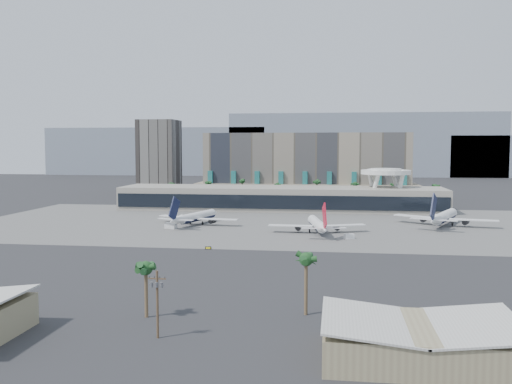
# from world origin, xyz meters

# --- Properties ---
(ground) EXTENTS (900.00, 900.00, 0.00)m
(ground) POSITION_xyz_m (0.00, 0.00, 0.00)
(ground) COLOR #232326
(ground) RESTS_ON ground
(apron_pad) EXTENTS (260.00, 130.00, 0.06)m
(apron_pad) POSITION_xyz_m (0.00, 55.00, 0.03)
(apron_pad) COLOR #5B5B59
(apron_pad) RESTS_ON ground
(mountain_ridge) EXTENTS (680.00, 60.00, 70.00)m
(mountain_ridge) POSITION_xyz_m (27.88, 470.00, 29.89)
(mountain_ridge) COLOR gray
(mountain_ridge) RESTS_ON ground
(hotel) EXTENTS (140.00, 30.00, 42.00)m
(hotel) POSITION_xyz_m (10.00, 174.41, 16.81)
(hotel) COLOR gray
(hotel) RESTS_ON ground
(office_tower) EXTENTS (30.00, 30.00, 52.00)m
(office_tower) POSITION_xyz_m (-95.00, 200.00, 22.94)
(office_tower) COLOR black
(office_tower) RESTS_ON ground
(terminal) EXTENTS (170.00, 32.50, 14.50)m
(terminal) POSITION_xyz_m (0.00, 109.84, 6.52)
(terminal) COLOR #9F9A8C
(terminal) RESTS_ON ground
(saucer_structure) EXTENTS (26.00, 26.00, 21.89)m
(saucer_structure) POSITION_xyz_m (55.00, 116.00, 18.45)
(saucer_structure) COLOR white
(saucer_structure) RESTS_ON ground
(palm_row) EXTENTS (157.80, 2.80, 13.10)m
(palm_row) POSITION_xyz_m (7.00, 145.00, 10.50)
(palm_row) COLOR brown
(palm_row) RESTS_ON ground
(hangar_right) EXTENTS (30.55, 20.60, 6.89)m
(hangar_right) POSITION_xyz_m (42.00, -100.00, 2.95)
(hangar_right) COLOR gray
(hangar_right) RESTS_ON ground
(utility_pole) EXTENTS (3.20, 0.85, 12.00)m
(utility_pole) POSITION_xyz_m (-2.00, -96.09, 7.14)
(utility_pole) COLOR #4C3826
(utility_pole) RESTS_ON ground
(airliner_left) EXTENTS (37.06, 38.38, 13.63)m
(airliner_left) POSITION_xyz_m (-30.56, 46.10, 3.44)
(airliner_left) COLOR white
(airliner_left) RESTS_ON ground
(airliner_centre) EXTENTS (37.77, 39.21, 13.63)m
(airliner_centre) POSITION_xyz_m (22.02, 29.91, 3.44)
(airliner_centre) COLOR white
(airliner_centre) RESTS_ON ground
(airliner_right) EXTENTS (41.00, 42.27, 15.47)m
(airliner_right) POSITION_xyz_m (74.16, 56.86, 3.90)
(airliner_right) COLOR white
(airliner_right) RESTS_ON ground
(service_vehicle_a) EXTENTS (5.34, 3.76, 2.37)m
(service_vehicle_a) POSITION_xyz_m (-37.75, 33.28, 1.18)
(service_vehicle_a) COLOR silver
(service_vehicle_a) RESTS_ON ground
(service_vehicle_b) EXTENTS (4.02, 3.21, 1.81)m
(service_vehicle_b) POSITION_xyz_m (33.84, 17.32, 0.90)
(service_vehicle_b) COLOR white
(service_vehicle_b) RESTS_ON ground
(taxiway_sign) EXTENTS (2.04, 0.50, 0.92)m
(taxiway_sign) POSITION_xyz_m (-12.31, -10.23, 0.46)
(taxiway_sign) COLOR black
(taxiway_sign) RESTS_ON ground
(near_palm_a) EXTENTS (6.00, 6.00, 11.23)m
(near_palm_a) POSITION_xyz_m (-7.96, -84.53, 8.41)
(near_palm_a) COLOR brown
(near_palm_a) RESTS_ON ground
(near_palm_b) EXTENTS (6.00, 6.00, 12.65)m
(near_palm_b) POSITION_xyz_m (23.05, -78.51, 9.80)
(near_palm_b) COLOR brown
(near_palm_b) RESTS_ON ground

